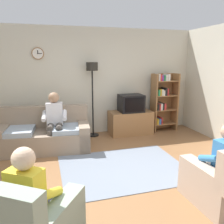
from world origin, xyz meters
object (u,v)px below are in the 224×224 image
object	(u,v)px
couch	(45,135)
person_on_couch	(55,118)
floor_lamp	(92,79)
person_in_left_armchair	(32,193)
tv	(131,103)
bookshelf	(163,100)
person_in_right_armchair	(221,159)
armchair_near_bookshelf	(224,184)
tv_stand	(130,122)

from	to	relation	value
couch	person_on_couch	bearing A→B (deg)	-25.87
floor_lamp	person_in_left_armchair	bearing A→B (deg)	-111.14
tv	person_in_left_armchair	size ratio (longest dim) A/B	0.54
couch	bookshelf	distance (m)	3.23
couch	person_in_right_armchair	size ratio (longest dim) A/B	1.77
person_in_left_armchair	armchair_near_bookshelf	bearing A→B (deg)	1.65
tv_stand	person_in_right_armchair	world-z (taller)	person_in_right_armchair
tv_stand	person_on_couch	size ratio (longest dim) A/B	0.89
armchair_near_bookshelf	tv_stand	bearing A→B (deg)	91.80
couch	person_on_couch	distance (m)	0.46
person_on_couch	person_in_right_armchair	xyz separation A→B (m)	(2.05, -2.53, -0.09)
armchair_near_bookshelf	person_on_couch	bearing A→B (deg)	128.11
tv	floor_lamp	bearing A→B (deg)	172.80
person_in_left_armchair	tv	bearing A→B (deg)	55.13
person_in_right_armchair	armchair_near_bookshelf	bearing A→B (deg)	-88.20
tv	armchair_near_bookshelf	world-z (taller)	tv
tv	armchair_near_bookshelf	size ratio (longest dim) A/B	0.66
bookshelf	person_on_couch	world-z (taller)	bookshelf
floor_lamp	armchair_near_bookshelf	xyz separation A→B (m)	(1.08, -3.36, -1.16)
floor_lamp	person_in_left_armchair	size ratio (longest dim) A/B	1.65
tv	bookshelf	size ratio (longest dim) A/B	0.39
tv	armchair_near_bookshelf	xyz separation A→B (m)	(0.10, -3.24, -0.53)
person_in_left_armchair	person_in_right_armchair	xyz separation A→B (m)	(2.40, 0.16, 0.00)
person_on_couch	person_in_left_armchair	distance (m)	2.71
couch	armchair_near_bookshelf	distance (m)	3.56
tv	couch	bearing A→B (deg)	-166.86
armchair_near_bookshelf	person_on_couch	distance (m)	3.35
couch	tv	world-z (taller)	tv
tv	person_on_couch	distance (m)	2.05
bookshelf	person_in_right_armchair	bearing A→B (deg)	-104.71
couch	bookshelf	bearing A→B (deg)	10.90
floor_lamp	armchair_near_bookshelf	bearing A→B (deg)	-72.18
tv	floor_lamp	distance (m)	1.17
couch	armchair_near_bookshelf	bearing A→B (deg)	-50.12
tv_stand	floor_lamp	world-z (taller)	floor_lamp
tv	floor_lamp	world-z (taller)	floor_lamp
couch	person_in_right_armchair	bearing A→B (deg)	-49.21
tv_stand	floor_lamp	xyz separation A→B (m)	(-0.98, 0.10, 1.15)
tv_stand	person_in_left_armchair	size ratio (longest dim) A/B	0.98
person_in_right_armchair	couch	bearing A→B (deg)	130.79
floor_lamp	person_on_couch	distance (m)	1.44
person_in_right_armchair	bookshelf	bearing A→B (deg)	75.29
bookshelf	person_in_left_armchair	size ratio (longest dim) A/B	1.39
tv	armchair_near_bookshelf	distance (m)	3.28
tv_stand	floor_lamp	size ratio (longest dim) A/B	0.59
person_in_left_armchair	person_on_couch	bearing A→B (deg)	82.54
armchair_near_bookshelf	person_in_left_armchair	size ratio (longest dim) A/B	0.81
floor_lamp	person_in_right_armchair	size ratio (longest dim) A/B	1.65
person_on_couch	person_in_right_armchair	distance (m)	3.26
bookshelf	floor_lamp	distance (m)	2.02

